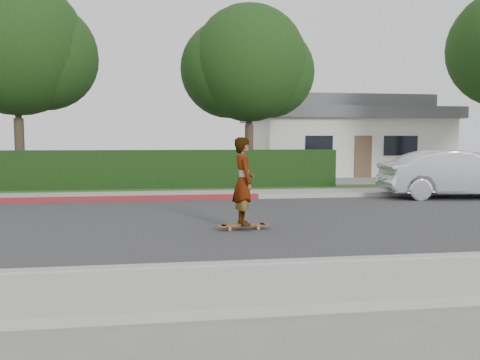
# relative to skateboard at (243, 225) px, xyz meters

# --- Properties ---
(ground) EXTENTS (120.00, 120.00, 0.00)m
(ground) POSITION_rel_skateboard_xyz_m (0.23, 1.02, -0.10)
(ground) COLOR slate
(ground) RESTS_ON ground
(road) EXTENTS (60.00, 8.00, 0.01)m
(road) POSITION_rel_skateboard_xyz_m (0.23, 1.02, -0.09)
(road) COLOR #2D2D30
(road) RESTS_ON ground
(curb_near) EXTENTS (60.00, 0.20, 0.15)m
(curb_near) POSITION_rel_skateboard_xyz_m (0.23, -3.08, -0.02)
(curb_near) COLOR #9E9E99
(curb_near) RESTS_ON ground
(sidewalk_near) EXTENTS (60.00, 1.60, 0.12)m
(sidewalk_near) POSITION_rel_skateboard_xyz_m (0.23, -3.98, -0.04)
(sidewalk_near) COLOR gray
(sidewalk_near) RESTS_ON ground
(curb_far) EXTENTS (60.00, 0.20, 0.15)m
(curb_far) POSITION_rel_skateboard_xyz_m (0.23, 5.12, -0.02)
(curb_far) COLOR #9E9E99
(curb_far) RESTS_ON ground
(curb_red_section) EXTENTS (12.00, 0.21, 0.15)m
(curb_red_section) POSITION_rel_skateboard_xyz_m (-4.77, 5.12, -0.02)
(curb_red_section) COLOR maroon
(curb_red_section) RESTS_ON ground
(sidewalk_far) EXTENTS (60.00, 1.60, 0.12)m
(sidewalk_far) POSITION_rel_skateboard_xyz_m (0.23, 6.02, -0.04)
(sidewalk_far) COLOR gray
(sidewalk_far) RESTS_ON ground
(planting_strip) EXTENTS (60.00, 1.60, 0.10)m
(planting_strip) POSITION_rel_skateboard_xyz_m (0.23, 7.62, -0.05)
(planting_strip) COLOR #2D4C1E
(planting_strip) RESTS_ON ground
(hedge) EXTENTS (15.00, 1.00, 1.50)m
(hedge) POSITION_rel_skateboard_xyz_m (-2.77, 8.22, 0.65)
(hedge) COLOR black
(hedge) RESTS_ON ground
(tree_left) EXTENTS (5.99, 5.21, 8.00)m
(tree_left) POSITION_rel_skateboard_xyz_m (-7.28, 9.70, 5.17)
(tree_left) COLOR #33261C
(tree_left) RESTS_ON ground
(tree_center) EXTENTS (5.66, 4.84, 7.44)m
(tree_center) POSITION_rel_skateboard_xyz_m (1.72, 10.20, 4.81)
(tree_center) COLOR #33261C
(tree_center) RESTS_ON ground
(house) EXTENTS (10.60, 8.60, 4.30)m
(house) POSITION_rel_skateboard_xyz_m (8.23, 17.01, 2.00)
(house) COLOR beige
(house) RESTS_ON ground
(skateboard) EXTENTS (1.13, 0.28, 0.10)m
(skateboard) POSITION_rel_skateboard_xyz_m (0.00, 0.00, 0.00)
(skateboard) COLOR #C26935
(skateboard) RESTS_ON ground
(skateboarder) EXTENTS (0.51, 0.70, 1.80)m
(skateboarder) POSITION_rel_skateboard_xyz_m (-0.00, 0.00, 0.92)
(skateboarder) COLOR white
(skateboarder) RESTS_ON skateboard
(car_silver) EXTENTS (4.85, 2.20, 1.54)m
(car_silver) POSITION_rel_skateboard_xyz_m (7.56, 4.41, 0.67)
(car_silver) COLOR silver
(car_silver) RESTS_ON ground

